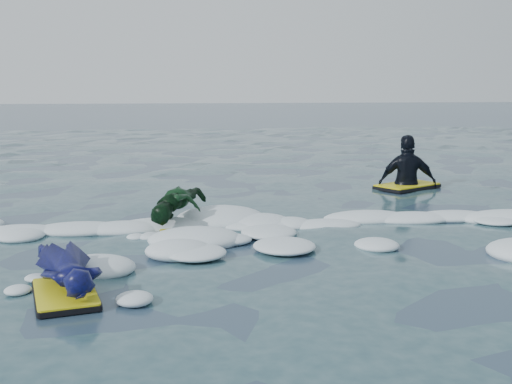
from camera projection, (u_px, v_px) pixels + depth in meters
ground at (176, 258)px, 7.24m from camera, size 120.00×120.00×0.00m
foam_band at (175, 237)px, 8.25m from camera, size 12.00×3.10×0.30m
prone_woman_unit at (68, 271)px, 6.08m from camera, size 0.97×1.60×0.39m
prone_child_unit at (179, 208)px, 8.76m from camera, size 1.09×1.52×0.54m
waiting_rider_unit at (407, 185)px, 12.05m from camera, size 1.42×1.22×1.87m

